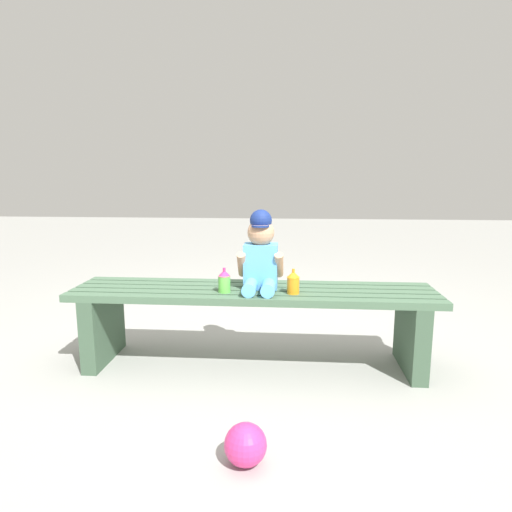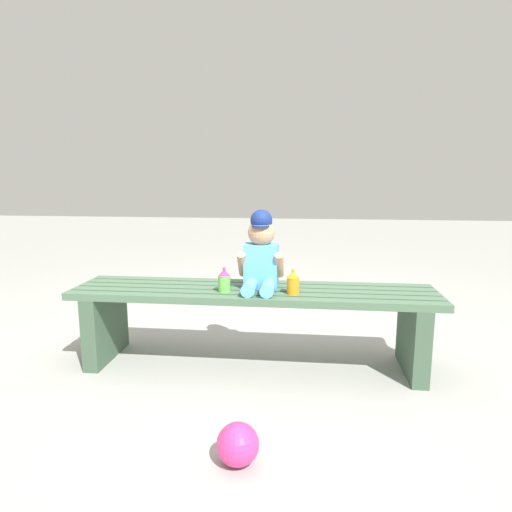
{
  "view_description": "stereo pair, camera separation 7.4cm",
  "coord_description": "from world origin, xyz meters",
  "px_view_note": "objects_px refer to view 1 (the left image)",
  "views": [
    {
      "loc": [
        0.19,
        -2.19,
        0.99
      ],
      "look_at": [
        0.02,
        -0.05,
        0.59
      ],
      "focal_mm": 30.96,
      "sensor_mm": 36.0,
      "label": 1
    },
    {
      "loc": [
        0.26,
        -2.18,
        0.99
      ],
      "look_at": [
        0.02,
        -0.05,
        0.59
      ],
      "focal_mm": 30.96,
      "sensor_mm": 36.0,
      "label": 2
    }
  ],
  "objects_px": {
    "park_bench": "(253,312)",
    "sippy_cup_right": "(293,282)",
    "sippy_cup_left": "(224,281)",
    "toy_ball": "(246,445)",
    "child_figure": "(261,255)"
  },
  "relations": [
    {
      "from": "park_bench",
      "to": "sippy_cup_right",
      "type": "xyz_separation_m",
      "value": [
        0.2,
        -0.08,
        0.18
      ]
    },
    {
      "from": "child_figure",
      "to": "toy_ball",
      "type": "relative_size",
      "value": 2.72
    },
    {
      "from": "sippy_cup_right",
      "to": "park_bench",
      "type": "bearing_deg",
      "value": 158.83
    },
    {
      "from": "sippy_cup_left",
      "to": "toy_ball",
      "type": "bearing_deg",
      "value": -76.37
    },
    {
      "from": "sippy_cup_right",
      "to": "toy_ball",
      "type": "height_order",
      "value": "sippy_cup_right"
    },
    {
      "from": "park_bench",
      "to": "toy_ball",
      "type": "height_order",
      "value": "park_bench"
    },
    {
      "from": "park_bench",
      "to": "sippy_cup_right",
      "type": "height_order",
      "value": "sippy_cup_right"
    },
    {
      "from": "park_bench",
      "to": "sippy_cup_right",
      "type": "distance_m",
      "value": 0.29
    },
    {
      "from": "child_figure",
      "to": "sippy_cup_right",
      "type": "bearing_deg",
      "value": -25.71
    },
    {
      "from": "park_bench",
      "to": "toy_ball",
      "type": "xyz_separation_m",
      "value": [
        0.04,
        -0.82,
        -0.21
      ]
    },
    {
      "from": "toy_ball",
      "to": "sippy_cup_left",
      "type": "bearing_deg",
      "value": 103.63
    },
    {
      "from": "child_figure",
      "to": "sippy_cup_left",
      "type": "height_order",
      "value": "child_figure"
    },
    {
      "from": "park_bench",
      "to": "sippy_cup_left",
      "type": "relative_size",
      "value": 14.96
    },
    {
      "from": "park_bench",
      "to": "sippy_cup_right",
      "type": "relative_size",
      "value": 14.96
    },
    {
      "from": "child_figure",
      "to": "sippy_cup_left",
      "type": "relative_size",
      "value": 3.26
    }
  ]
}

